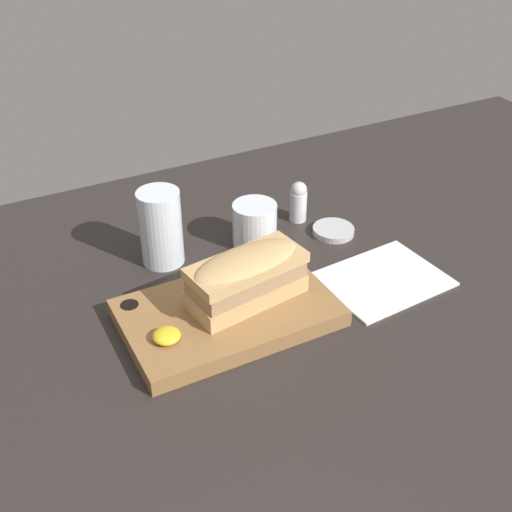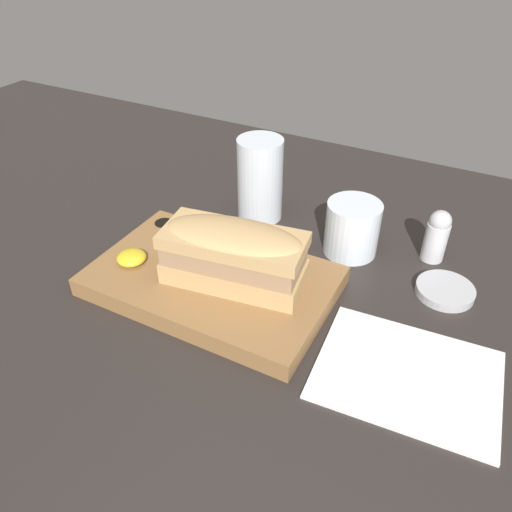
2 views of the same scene
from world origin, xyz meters
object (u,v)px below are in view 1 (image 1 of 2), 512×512
(water_glass, at_px, (161,232))
(serving_board, at_px, (227,313))
(salt_shaker, at_px, (298,201))
(condiment_dish, at_px, (333,231))
(wine_glass, at_px, (255,227))
(sandwich, at_px, (247,275))
(napkin, at_px, (383,279))

(water_glass, bearing_deg, serving_board, -81.59)
(salt_shaker, relative_size, condiment_dish, 1.04)
(wine_glass, height_order, condiment_dish, wine_glass)
(sandwich, height_order, water_glass, water_glass)
(wine_glass, distance_m, napkin, 0.23)
(serving_board, bearing_deg, wine_glass, 51.46)
(sandwich, height_order, napkin, sandwich)
(sandwich, distance_m, wine_glass, 0.19)
(wine_glass, xyz_separation_m, condiment_dish, (0.14, -0.03, -0.03))
(condiment_dish, bearing_deg, sandwich, -151.75)
(water_glass, distance_m, wine_glass, 0.16)
(salt_shaker, distance_m, condiment_dish, 0.08)
(sandwich, relative_size, water_glass, 1.41)
(wine_glass, bearing_deg, water_glass, 171.08)
(serving_board, xyz_separation_m, water_glass, (-0.03, 0.18, 0.04))
(sandwich, relative_size, salt_shaker, 2.37)
(serving_board, xyz_separation_m, condiment_dish, (0.26, 0.13, -0.01))
(water_glass, relative_size, condiment_dish, 1.75)
(serving_board, bearing_deg, water_glass, 98.41)
(wine_glass, bearing_deg, condiment_dish, -13.69)
(salt_shaker, height_order, condiment_dish, salt_shaker)
(condiment_dish, bearing_deg, water_glass, 168.82)
(sandwich, relative_size, napkin, 0.91)
(salt_shaker, bearing_deg, wine_glass, -161.26)
(napkin, bearing_deg, salt_shaker, 95.74)
(water_glass, height_order, salt_shaker, water_glass)
(serving_board, xyz_separation_m, napkin, (0.25, -0.03, -0.01))
(napkin, xyz_separation_m, salt_shaker, (-0.02, 0.22, 0.04))
(wine_glass, relative_size, condiment_dish, 1.05)
(wine_glass, bearing_deg, serving_board, -128.54)
(serving_board, height_order, salt_shaker, salt_shaker)
(serving_board, relative_size, condiment_dish, 4.13)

